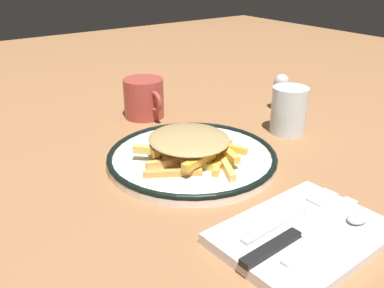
{
  "coord_description": "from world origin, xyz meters",
  "views": [
    {
      "loc": [
        0.51,
        -0.37,
        0.32
      ],
      "look_at": [
        0.0,
        0.0,
        0.03
      ],
      "focal_mm": 40.07,
      "sensor_mm": 36.0,
      "label": 1
    }
  ],
  "objects": [
    {
      "name": "plate",
      "position": [
        0.0,
        0.0,
        0.01
      ],
      "size": [
        0.28,
        0.28,
        0.02
      ],
      "color": "white",
      "rests_on": "ground_plane"
    },
    {
      "name": "fork",
      "position": [
        0.22,
        -0.0,
        0.02
      ],
      "size": [
        0.03,
        0.18,
        0.0
      ],
      "color": "silver",
      "rests_on": "napkin"
    },
    {
      "name": "knife",
      "position": [
        0.25,
        -0.03,
        0.02
      ],
      "size": [
        0.03,
        0.21,
        0.01
      ],
      "color": "black",
      "rests_on": "napkin"
    },
    {
      "name": "water_glass",
      "position": [
        0.0,
        0.23,
        0.04
      ],
      "size": [
        0.07,
        0.07,
        0.09
      ],
      "primitive_type": "cylinder",
      "color": "silver",
      "rests_on": "ground_plane"
    },
    {
      "name": "ground_plane",
      "position": [
        0.0,
        0.0,
        0.0
      ],
      "size": [
        2.6,
        2.6,
        0.0
      ],
      "primitive_type": "plane",
      "color": "#94653F"
    },
    {
      "name": "spoon",
      "position": [
        0.27,
        0.02,
        0.02
      ],
      "size": [
        0.02,
        0.15,
        0.01
      ],
      "color": "silver",
      "rests_on": "napkin"
    },
    {
      "name": "salt_shaker",
      "position": [
        -0.1,
        0.31,
        0.04
      ],
      "size": [
        0.03,
        0.03,
        0.08
      ],
      "color": "silver",
      "rests_on": "ground_plane"
    },
    {
      "name": "fries_heap",
      "position": [
        0.0,
        -0.01,
        0.04
      ],
      "size": [
        0.2,
        0.19,
        0.04
      ],
      "color": "#E4B34E",
      "rests_on": "plate"
    },
    {
      "name": "coffee_mug",
      "position": [
        -0.23,
        0.05,
        0.04
      ],
      "size": [
        0.11,
        0.08,
        0.08
      ],
      "color": "#AD4038",
      "rests_on": "ground_plane"
    },
    {
      "name": "napkin",
      "position": [
        0.25,
        -0.01,
        0.01
      ],
      "size": [
        0.16,
        0.21,
        0.01
      ],
      "primitive_type": "cube",
      "rotation": [
        0.0,
        0.0,
        0.05
      ],
      "color": "white",
      "rests_on": "ground_plane"
    }
  ]
}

